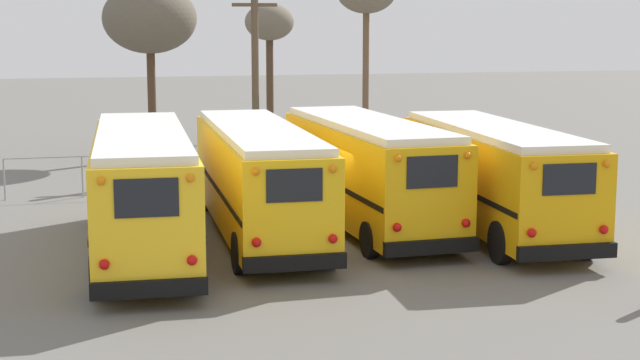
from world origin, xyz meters
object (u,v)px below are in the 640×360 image
(school_bus_1, at_px, (258,176))
(school_bus_3, at_px, (493,174))
(bare_tree_2, at_px, (269,26))
(school_bus_0, at_px, (143,188))
(bare_tree_0, at_px, (150,19))
(utility_pole, at_px, (255,73))
(school_bus_2, at_px, (367,170))

(school_bus_1, xyz_separation_m, school_bus_3, (6.53, -1.17, -0.00))
(school_bus_1, height_order, school_bus_3, school_bus_1)
(school_bus_3, height_order, bare_tree_2, bare_tree_2)
(school_bus_1, bearing_deg, bare_tree_2, 78.08)
(school_bus_0, height_order, school_bus_3, school_bus_0)
(bare_tree_0, height_order, bare_tree_2, bare_tree_0)
(school_bus_0, height_order, bare_tree_0, bare_tree_0)
(bare_tree_2, bearing_deg, utility_pole, -104.16)
(school_bus_0, xyz_separation_m, bare_tree_2, (8.07, 24.25, 3.96))
(utility_pole, bearing_deg, school_bus_0, -111.48)
(school_bus_3, distance_m, utility_pole, 14.35)
(bare_tree_0, bearing_deg, school_bus_2, -73.10)
(bare_tree_0, bearing_deg, school_bus_0, -95.16)
(school_bus_0, xyz_separation_m, school_bus_3, (9.79, 0.32, -0.06))
(school_bus_1, height_order, utility_pole, utility_pole)
(school_bus_1, bearing_deg, school_bus_2, 5.69)
(school_bus_0, relative_size, bare_tree_2, 1.55)
(bare_tree_2, bearing_deg, school_bus_0, -108.40)
(school_bus_0, relative_size, bare_tree_0, 1.40)
(school_bus_0, distance_m, school_bus_2, 6.78)
(bare_tree_0, bearing_deg, utility_pole, -47.41)
(school_bus_3, distance_m, bare_tree_0, 19.91)
(school_bus_1, relative_size, utility_pole, 1.46)
(school_bus_2, relative_size, bare_tree_2, 1.45)
(school_bus_0, bearing_deg, bare_tree_2, 71.60)
(bare_tree_0, distance_m, bare_tree_2, 9.01)
(school_bus_3, height_order, utility_pole, utility_pole)
(school_bus_2, xyz_separation_m, bare_tree_0, (-4.91, 16.15, 4.30))
(school_bus_3, bearing_deg, bare_tree_2, 94.12)
(school_bus_2, bearing_deg, bare_tree_2, 86.08)
(school_bus_1, relative_size, school_bus_3, 1.11)
(utility_pole, height_order, bare_tree_0, bare_tree_0)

